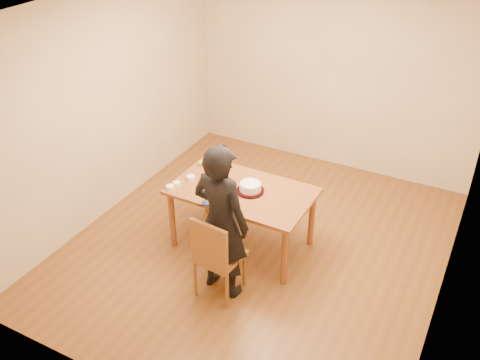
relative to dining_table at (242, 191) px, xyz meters
The scene contains 16 objects.
room_shell 0.77m from the dining_table, 67.44° to the left, with size 4.00×4.50×2.70m.
dining_table is the anchor object (origin of this frame).
dining_chair 0.84m from the dining_table, 79.05° to the right, with size 0.43×0.43×0.04m, color brown.
cake_plate 0.10m from the dining_table, ahead, with size 0.30×0.30×0.02m, color #B40C2D.
cake 0.12m from the dining_table, ahead, with size 0.23×0.23×0.07m, color white.
frosting_dome 0.16m from the dining_table, ahead, with size 0.23×0.23×0.03m, color white.
frosting_tub 0.42m from the dining_table, 116.85° to the right, with size 0.10×0.10×0.09m, color white.
frosting_lid 0.45m from the dining_table, 116.86° to the right, with size 0.11×0.11×0.01m, color #182E9C.
frosting_dollop 0.45m from the dining_table, 116.86° to the right, with size 0.04×0.04×0.02m, color white.
ramekin_green 0.79m from the dining_table, 153.52° to the right, with size 0.09×0.09×0.04m, color white.
ramekin_yellow 0.62m from the dining_table, behind, with size 0.09×0.09×0.04m, color white.
ramekin_multi 0.73m from the dining_table, 159.65° to the right, with size 0.08×0.08×0.04m, color white.
candy_box_pink 0.70m from the dining_table, 156.45° to the left, with size 0.14×0.07×0.02m, color #C62E7B.
candy_box_green 0.70m from the dining_table, 156.32° to the left, with size 0.14×0.07×0.02m, color #3B9D1C.
spatula 0.49m from the dining_table, 112.97° to the right, with size 0.16×0.02×0.01m, color black.
person 0.75m from the dining_table, 78.39° to the right, with size 0.61×0.40×1.68m, color black.
Camera 1 is at (2.09, -4.42, 3.87)m, focal length 40.00 mm.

